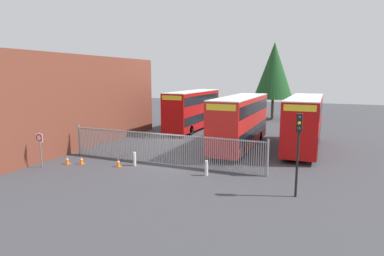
{
  "coord_description": "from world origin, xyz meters",
  "views": [
    {
      "loc": [
        9.87,
        -19.47,
        6.17
      ],
      "look_at": [
        0.0,
        4.0,
        2.0
      ],
      "focal_mm": 30.17,
      "sensor_mm": 36.0,
      "label": 1
    }
  ],
  "objects_px": {
    "bollard_near_left": "(135,159)",
    "traffic_light_kerbside": "(298,140)",
    "double_decker_bus_behind_fence_right": "(193,109)",
    "traffic_cone_mid_forecourt": "(81,160)",
    "double_decker_bus_behind_fence_left": "(304,121)",
    "speed_limit_sign_post": "(40,142)",
    "bollard_center_front": "(206,168)",
    "traffic_cone_by_gate": "(67,160)",
    "traffic_cone_near_kerb": "(118,163)",
    "double_decker_bus_near_gate": "(240,120)"
  },
  "relations": [
    {
      "from": "speed_limit_sign_post",
      "to": "traffic_light_kerbside",
      "type": "relative_size",
      "value": 0.56
    },
    {
      "from": "bollard_center_front",
      "to": "traffic_cone_near_kerb",
      "type": "distance_m",
      "value": 6.26
    },
    {
      "from": "double_decker_bus_behind_fence_right",
      "to": "bollard_near_left",
      "type": "xyz_separation_m",
      "value": [
        2.0,
        -15.29,
        -1.95
      ]
    },
    {
      "from": "double_decker_bus_behind_fence_right",
      "to": "bollard_center_front",
      "type": "bearing_deg",
      "value": -64.58
    },
    {
      "from": "double_decker_bus_behind_fence_right",
      "to": "traffic_cone_mid_forecourt",
      "type": "bearing_deg",
      "value": -95.82
    },
    {
      "from": "bollard_near_left",
      "to": "traffic_cone_by_gate",
      "type": "distance_m",
      "value": 4.83
    },
    {
      "from": "double_decker_bus_behind_fence_left",
      "to": "speed_limit_sign_post",
      "type": "xyz_separation_m",
      "value": [
        -15.91,
        -12.56,
        -0.65
      ]
    },
    {
      "from": "double_decker_bus_behind_fence_right",
      "to": "traffic_light_kerbside",
      "type": "bearing_deg",
      "value": -53.05
    },
    {
      "from": "bollard_near_left",
      "to": "bollard_center_front",
      "type": "height_order",
      "value": "same"
    },
    {
      "from": "bollard_center_front",
      "to": "traffic_cone_near_kerb",
      "type": "xyz_separation_m",
      "value": [
        -6.24,
        -0.47,
        -0.19
      ]
    },
    {
      "from": "double_decker_bus_behind_fence_right",
      "to": "bollard_center_front",
      "type": "distance_m",
      "value": 17.25
    },
    {
      "from": "traffic_cone_mid_forecourt",
      "to": "bollard_center_front",
      "type": "bearing_deg",
      "value": 5.88
    },
    {
      "from": "double_decker_bus_behind_fence_left",
      "to": "speed_limit_sign_post",
      "type": "relative_size",
      "value": 4.5
    },
    {
      "from": "double_decker_bus_behind_fence_right",
      "to": "traffic_cone_near_kerb",
      "type": "bearing_deg",
      "value": -85.98
    },
    {
      "from": "bollard_near_left",
      "to": "traffic_cone_by_gate",
      "type": "height_order",
      "value": "bollard_near_left"
    },
    {
      "from": "double_decker_bus_behind_fence_left",
      "to": "traffic_light_kerbside",
      "type": "height_order",
      "value": "double_decker_bus_behind_fence_left"
    },
    {
      "from": "double_decker_bus_near_gate",
      "to": "bollard_center_front",
      "type": "distance_m",
      "value": 8.49
    },
    {
      "from": "traffic_cone_by_gate",
      "to": "speed_limit_sign_post",
      "type": "relative_size",
      "value": 0.25
    },
    {
      "from": "double_decker_bus_behind_fence_left",
      "to": "traffic_cone_by_gate",
      "type": "bearing_deg",
      "value": -143.07
    },
    {
      "from": "double_decker_bus_behind_fence_right",
      "to": "traffic_cone_by_gate",
      "type": "bearing_deg",
      "value": -98.73
    },
    {
      "from": "double_decker_bus_near_gate",
      "to": "traffic_cone_mid_forecourt",
      "type": "height_order",
      "value": "double_decker_bus_near_gate"
    },
    {
      "from": "traffic_light_kerbside",
      "to": "traffic_cone_near_kerb",
      "type": "bearing_deg",
      "value": 174.75
    },
    {
      "from": "bollard_center_front",
      "to": "traffic_cone_mid_forecourt",
      "type": "relative_size",
      "value": 1.61
    },
    {
      "from": "bollard_near_left",
      "to": "double_decker_bus_behind_fence_right",
      "type": "bearing_deg",
      "value": 97.46
    },
    {
      "from": "double_decker_bus_behind_fence_left",
      "to": "traffic_light_kerbside",
      "type": "bearing_deg",
      "value": -87.69
    },
    {
      "from": "bollard_center_front",
      "to": "traffic_cone_by_gate",
      "type": "xyz_separation_m",
      "value": [
        -9.94,
        -1.32,
        -0.19
      ]
    },
    {
      "from": "double_decker_bus_behind_fence_right",
      "to": "speed_limit_sign_post",
      "type": "height_order",
      "value": "double_decker_bus_behind_fence_right"
    },
    {
      "from": "double_decker_bus_behind_fence_right",
      "to": "traffic_cone_mid_forecourt",
      "type": "xyz_separation_m",
      "value": [
        -1.67,
        -16.41,
        -2.13
      ]
    },
    {
      "from": "traffic_cone_near_kerb",
      "to": "double_decker_bus_behind_fence_left",
      "type": "bearing_deg",
      "value": 42.74
    },
    {
      "from": "bollard_near_left",
      "to": "traffic_light_kerbside",
      "type": "height_order",
      "value": "traffic_light_kerbside"
    },
    {
      "from": "double_decker_bus_behind_fence_right",
      "to": "traffic_cone_mid_forecourt",
      "type": "height_order",
      "value": "double_decker_bus_behind_fence_right"
    },
    {
      "from": "bollard_center_front",
      "to": "traffic_light_kerbside",
      "type": "bearing_deg",
      "value": -15.84
    },
    {
      "from": "double_decker_bus_near_gate",
      "to": "double_decker_bus_behind_fence_left",
      "type": "distance_m",
      "value": 5.28
    },
    {
      "from": "double_decker_bus_behind_fence_left",
      "to": "double_decker_bus_behind_fence_right",
      "type": "relative_size",
      "value": 1.0
    },
    {
      "from": "double_decker_bus_behind_fence_right",
      "to": "traffic_cone_mid_forecourt",
      "type": "distance_m",
      "value": 16.63
    },
    {
      "from": "bollard_center_front",
      "to": "traffic_cone_by_gate",
      "type": "relative_size",
      "value": 1.61
    },
    {
      "from": "traffic_cone_near_kerb",
      "to": "traffic_light_kerbside",
      "type": "xyz_separation_m",
      "value": [
        11.69,
        -1.07,
        2.7
      ]
    },
    {
      "from": "traffic_light_kerbside",
      "to": "bollard_near_left",
      "type": "bearing_deg",
      "value": 170.87
    },
    {
      "from": "traffic_cone_mid_forecourt",
      "to": "double_decker_bus_behind_fence_left",
      "type": "bearing_deg",
      "value": 37.68
    },
    {
      "from": "traffic_light_kerbside",
      "to": "traffic_cone_mid_forecourt",
      "type": "bearing_deg",
      "value": 177.56
    },
    {
      "from": "double_decker_bus_behind_fence_left",
      "to": "speed_limit_sign_post",
      "type": "height_order",
      "value": "double_decker_bus_behind_fence_left"
    },
    {
      "from": "double_decker_bus_behind_fence_right",
      "to": "speed_limit_sign_post",
      "type": "bearing_deg",
      "value": -101.1
    },
    {
      "from": "double_decker_bus_near_gate",
      "to": "double_decker_bus_behind_fence_right",
      "type": "distance_m",
      "value": 10.29
    },
    {
      "from": "double_decker_bus_behind_fence_right",
      "to": "bollard_near_left",
      "type": "distance_m",
      "value": 15.54
    },
    {
      "from": "traffic_cone_by_gate",
      "to": "traffic_cone_mid_forecourt",
      "type": "distance_m",
      "value": 0.99
    },
    {
      "from": "bollard_center_front",
      "to": "traffic_cone_mid_forecourt",
      "type": "distance_m",
      "value": 9.08
    },
    {
      "from": "traffic_cone_by_gate",
      "to": "double_decker_bus_near_gate",
      "type": "bearing_deg",
      "value": 44.05
    },
    {
      "from": "double_decker_bus_near_gate",
      "to": "traffic_light_kerbside",
      "type": "bearing_deg",
      "value": -60.79
    },
    {
      "from": "bollard_near_left",
      "to": "traffic_cone_mid_forecourt",
      "type": "height_order",
      "value": "bollard_near_left"
    },
    {
      "from": "traffic_cone_by_gate",
      "to": "traffic_light_kerbside",
      "type": "relative_size",
      "value": 0.14
    }
  ]
}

